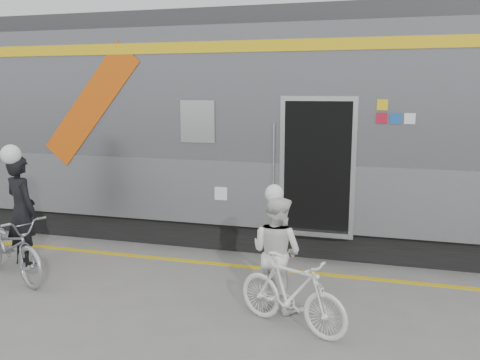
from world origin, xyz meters
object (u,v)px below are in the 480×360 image
(bicycle_right, at_px, (292,293))
(woman, at_px, (276,252))
(man, at_px, (22,211))
(bicycle_left, at_px, (10,246))

(bicycle_right, bearing_deg, woman, 52.93)
(man, bearing_deg, bicycle_left, 134.28)
(bicycle_left, distance_m, bicycle_right, 4.32)
(woman, bearing_deg, bicycle_left, 25.51)
(bicycle_right, bearing_deg, bicycle_left, 108.12)
(man, height_order, bicycle_right, man)
(man, distance_m, bicycle_right, 4.63)
(bicycle_left, xyz_separation_m, woman, (4.00, 0.08, 0.25))
(man, relative_size, bicycle_right, 1.20)
(bicycle_left, relative_size, woman, 1.27)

